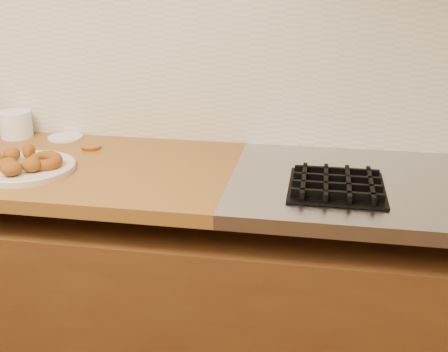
{
  "coord_description": "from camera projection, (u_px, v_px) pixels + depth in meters",
  "views": [
    {
      "loc": [
        0.74,
        0.15,
        1.48
      ],
      "look_at": [
        0.49,
        1.57,
        0.93
      ],
      "focal_mm": 45.0,
      "sensor_mm": 36.0,
      "label": 1
    }
  ],
  "objects": [
    {
      "name": "plastic_tub",
      "position": [
        16.0,
        124.0,
        1.98
      ],
      "size": [
        0.12,
        0.12,
        0.09
      ],
      "primitive_type": "cylinder",
      "rotation": [
        0.0,
        0.0,
        -0.08
      ],
      "color": "white",
      "rests_on": "butcher_block"
    },
    {
      "name": "wall_back",
      "position": [
        100.0,
        4.0,
        1.87
      ],
      "size": [
        4.0,
        0.02,
        2.7
      ],
      "primitive_type": "cube",
      "color": "#C1B195",
      "rests_on": "ground"
    },
    {
      "name": "backsplash",
      "position": [
        102.0,
        50.0,
        1.91
      ],
      "size": [
        3.6,
        0.02,
        0.6
      ],
      "primitive_type": "cube",
      "color": "silver",
      "rests_on": "wall_back"
    },
    {
      "name": "tub_lid",
      "position": [
        65.0,
        137.0,
        1.98
      ],
      "size": [
        0.15,
        0.15,
        0.01
      ],
      "primitive_type": "cylinder",
      "rotation": [
        0.0,
        0.0,
        -0.28
      ],
      "color": "silver",
      "rests_on": "butcher_block"
    },
    {
      "name": "donut_plate",
      "position": [
        27.0,
        168.0,
        1.67
      ],
      "size": [
        0.28,
        0.28,
        0.02
      ],
      "primitive_type": "cylinder",
      "color": "beige",
      "rests_on": "butcher_block"
    },
    {
      "name": "base_cabinet",
      "position": [
        88.0,
        303.0,
        1.92
      ],
      "size": [
        3.6,
        0.6,
        0.77
      ],
      "primitive_type": "cube",
      "color": "#563514",
      "rests_on": "floor"
    },
    {
      "name": "fried_dough_chunks",
      "position": [
        14.0,
        161.0,
        1.64
      ],
      "size": [
        0.2,
        0.21,
        0.05
      ],
      "color": "#91520F",
      "rests_on": "donut_plate"
    },
    {
      "name": "ring_donut",
      "position": [
        45.0,
        161.0,
        1.65
      ],
      "size": [
        0.14,
        0.14,
        0.04
      ],
      "primitive_type": "torus",
      "rotation": [
        0.1,
        0.0,
        0.65
      ],
      "color": "#91520F",
      "rests_on": "donut_plate"
    },
    {
      "name": "brass_jar_lid",
      "position": [
        91.0,
        147.0,
        1.86
      ],
      "size": [
        0.08,
        0.08,
        0.01
      ],
      "primitive_type": "cylinder",
      "rotation": [
        0.0,
        0.0,
        -0.32
      ],
      "color": "#AD6C21",
      "rests_on": "butcher_block"
    }
  ]
}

